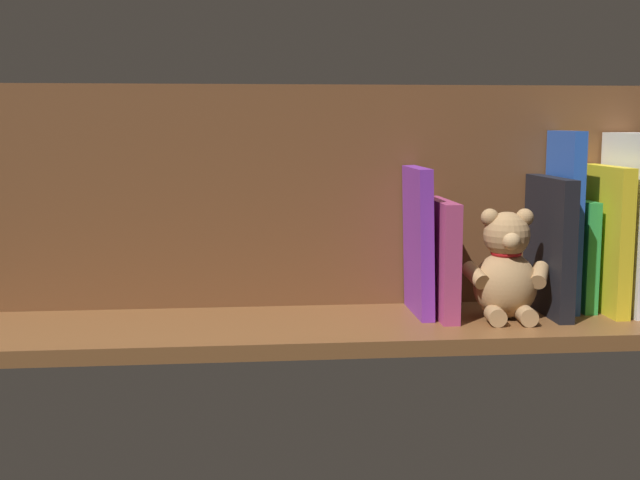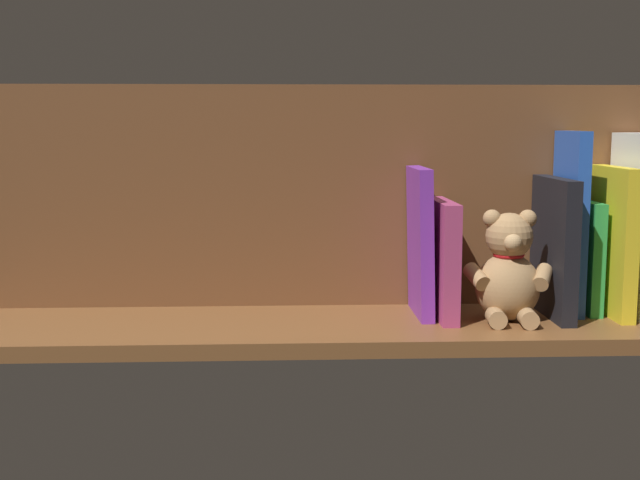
# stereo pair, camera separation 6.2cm
# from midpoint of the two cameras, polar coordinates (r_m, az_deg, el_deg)

# --- Properties ---
(ground_plane) EXTENTS (1.13, 0.25, 0.02)m
(ground_plane) POSITION_cam_midpoint_polar(r_m,az_deg,el_deg) (1.20, -1.50, -6.03)
(ground_plane) COLOR brown
(shelf_back_panel) EXTENTS (1.13, 0.02, 0.34)m
(shelf_back_panel) POSITION_cam_midpoint_polar(r_m,az_deg,el_deg) (1.27, -1.87, 3.00)
(shelf_back_panel) COLOR brown
(shelf_back_panel) RESTS_ON ground_plane
(dictionary_thick_white) EXTENTS (0.05, 0.14, 0.27)m
(dictionary_thick_white) POSITION_cam_midpoint_polar(r_m,az_deg,el_deg) (1.31, 19.56, 1.13)
(dictionary_thick_white) COLOR white
(dictionary_thick_white) RESTS_ON ground_plane
(book_0) EXTENTS (0.02, 0.14, 0.22)m
(book_0) POSITION_cam_midpoint_polar(r_m,az_deg,el_deg) (1.29, 17.70, 0.07)
(book_0) COLOR yellow
(book_0) RESTS_ON ground_plane
(book_1) EXTENTS (0.02, 0.10, 0.17)m
(book_1) POSITION_cam_midpoint_polar(r_m,az_deg,el_deg) (1.31, 16.11, -0.96)
(book_1) COLOR green
(book_1) RESTS_ON ground_plane
(book_2) EXTENTS (0.02, 0.11, 0.27)m
(book_2) POSITION_cam_midpoint_polar(r_m,az_deg,el_deg) (1.29, 15.05, 1.27)
(book_2) COLOR blue
(book_2) RESTS_ON ground_plane
(book_3) EXTENTS (0.02, 0.16, 0.20)m
(book_3) POSITION_cam_midpoint_polar(r_m,az_deg,el_deg) (1.26, 14.10, -0.38)
(book_3) COLOR black
(book_3) RESTS_ON ground_plane
(teddy_bear) EXTENTS (0.13, 0.11, 0.16)m
(teddy_bear) POSITION_cam_midpoint_polar(r_m,az_deg,el_deg) (1.21, 11.23, -2.07)
(teddy_bear) COLOR tan
(teddy_bear) RESTS_ON ground_plane
(book_4) EXTENTS (0.02, 0.15, 0.17)m
(book_4) POSITION_cam_midpoint_polar(r_m,az_deg,el_deg) (1.22, 6.83, -1.23)
(book_4) COLOR #B23F72
(book_4) RESTS_ON ground_plane
(book_5) EXTENTS (0.03, 0.13, 0.22)m
(book_5) POSITION_cam_midpoint_polar(r_m,az_deg,el_deg) (1.22, 5.31, -0.08)
(book_5) COLOR purple
(book_5) RESTS_ON ground_plane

